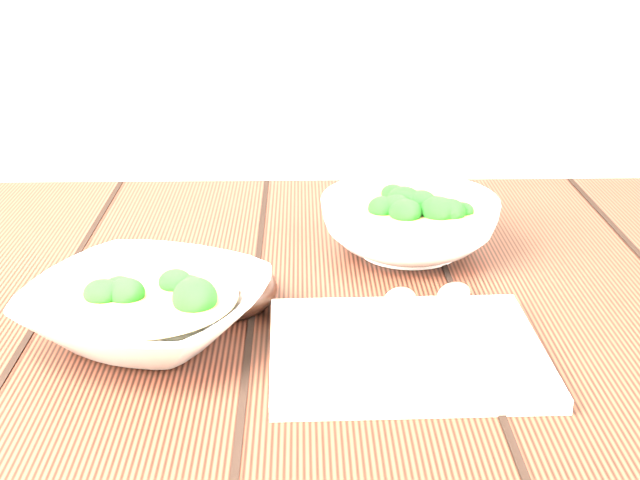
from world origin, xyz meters
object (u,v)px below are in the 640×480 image
table (276,414)px  soup_bowl_back (409,222)px  trivet (219,289)px  napkin (406,351)px  soup_bowl_front (146,308)px

table → soup_bowl_back: bearing=44.1°
trivet → napkin: 0.20m
trivet → table: bearing=-14.8°
napkin → soup_bowl_front: bearing=167.6°
soup_bowl_back → napkin: soup_bowl_back is taller
soup_bowl_front → soup_bowl_back: 0.32m
soup_bowl_back → trivet: soup_bowl_back is taller
soup_bowl_front → soup_bowl_back: (0.26, 0.20, 0.01)m
trivet → napkin: size_ratio=0.49×
table → soup_bowl_back: soup_bowl_back is taller
soup_bowl_front → trivet: 0.09m
soup_bowl_front → napkin: 0.23m
trivet → napkin: bearing=-33.9°
soup_bowl_back → napkin: (-0.03, -0.24, -0.03)m
soup_bowl_front → trivet: soup_bowl_front is taller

